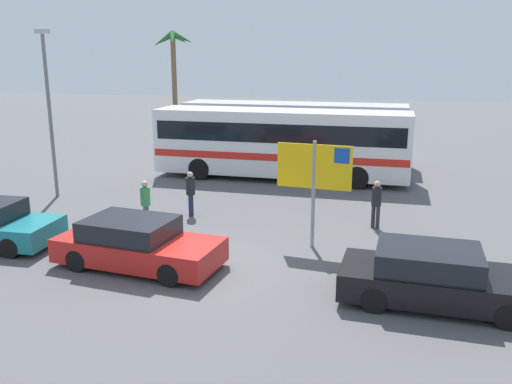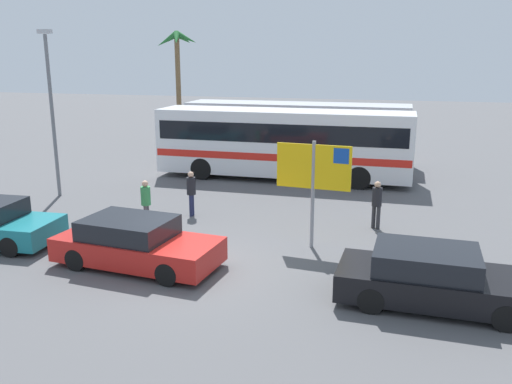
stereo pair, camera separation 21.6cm
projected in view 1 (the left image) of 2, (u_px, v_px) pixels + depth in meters
The scene contains 11 objects.
ground at pixel (192, 268), 14.42m from camera, with size 120.00×120.00×0.00m, color #565659.
bus_front_coach at pixel (281, 141), 24.52m from camera, with size 11.60×2.56×3.17m.
bus_rear_coach at pixel (293, 130), 28.12m from camera, with size 11.60×2.56×3.17m.
ferry_sign at pixel (316, 171), 15.43m from camera, with size 2.20×0.25×3.20m.
car_red at pixel (137, 244), 14.37m from camera, with size 4.60×2.30×1.32m.
car_black at pixel (436, 277), 12.19m from camera, with size 4.50×2.03×1.32m.
pedestrian_by_bus at pixel (191, 190), 18.89m from camera, with size 0.32×0.32×1.61m.
pedestrian_crossing_lot at pixel (145, 201), 17.55m from camera, with size 0.32×0.32×1.60m.
pedestrian_near_sign at pixel (376, 201), 17.52m from camera, with size 0.32×0.32×1.60m.
lamp_post_left_side at pixel (49, 108), 20.90m from camera, with size 0.56×0.20×6.54m.
palm_tree_seaside at pixel (174, 56), 34.07m from camera, with size 2.70×2.77×7.13m.
Camera 1 is at (5.08, -12.60, 5.54)m, focal length 37.47 mm.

